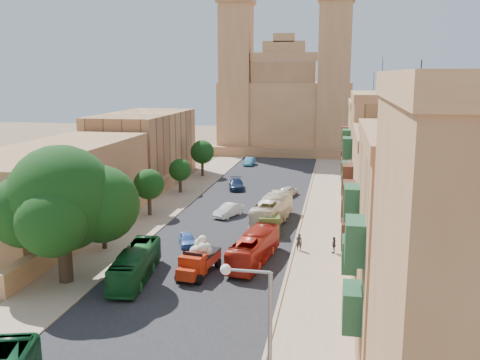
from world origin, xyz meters
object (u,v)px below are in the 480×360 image
(street_tree_d, at_px, (202,152))
(red_truck, at_px, (199,259))
(bus_cream_east, at_px, (272,210))
(car_white_a, at_px, (229,210))
(car_white_b, at_px, (288,191))
(street_tree_a, at_px, (103,213))
(bus_green_north, at_px, (135,264))
(street_tree_c, at_px, (180,170))
(street_tree_b, at_px, (149,184))
(pedestrian_a, at_px, (299,242))
(car_cream, at_px, (276,214))
(ficus_tree, at_px, (63,202))
(olive_pickup, at_px, (268,222))
(streetlamp, at_px, (258,338))
(car_dkblue, at_px, (236,184))
(car_blue_b, at_px, (249,161))
(bus_red_east, at_px, (254,248))
(car_blue_a, at_px, (187,239))
(church, at_px, (286,105))
(pedestrian_c, at_px, (334,245))

(street_tree_d, distance_m, red_truck, 42.06)
(bus_cream_east, xyz_separation_m, car_white_a, (-5.09, 1.80, -0.70))
(car_white_a, distance_m, car_white_b, 12.64)
(street_tree_a, bearing_deg, bus_green_north, -50.04)
(street_tree_a, xyz_separation_m, street_tree_c, (0.00, 24.00, -0.26))
(car_white_b, bearing_deg, street_tree_b, 58.37)
(bus_green_north, distance_m, pedestrian_a, 15.11)
(car_white_a, height_order, car_cream, car_white_a)
(car_white_a, bearing_deg, street_tree_c, 152.47)
(ficus_tree, bearing_deg, olive_pickup, 50.01)
(street_tree_d, relative_size, streetlamp, 0.69)
(olive_pickup, bearing_deg, streetlamp, -83.38)
(red_truck, xyz_separation_m, car_dkblue, (-3.10, 32.09, -0.62))
(pedestrian_a, bearing_deg, olive_pickup, -52.33)
(ficus_tree, bearing_deg, car_blue_b, 84.90)
(street_tree_a, height_order, car_white_b, street_tree_a)
(ficus_tree, xyz_separation_m, olive_pickup, (13.41, 15.99, -5.28))
(ficus_tree, relative_size, red_truck, 1.97)
(street_tree_c, height_order, streetlamp, streetlamp)
(street_tree_b, relative_size, car_white_b, 1.32)
(street_tree_b, xyz_separation_m, car_white_b, (14.48, 12.33, -2.84))
(streetlamp, xyz_separation_m, bus_red_east, (-3.72, 22.70, -3.93))
(car_cream, bearing_deg, red_truck, 67.60)
(street_tree_b, height_order, pedestrian_a, street_tree_b)
(olive_pickup, bearing_deg, street_tree_b, 164.06)
(car_white_a, relative_size, car_blue_b, 1.05)
(car_blue_a, xyz_separation_m, car_dkblue, (-0.14, 25.13, 0.13))
(street_tree_a, distance_m, car_blue_b, 47.74)
(car_white_a, xyz_separation_m, pedestrian_a, (8.59, -10.37, 0.09))
(church, bearing_deg, olive_pickup, -86.09)
(ficus_tree, xyz_separation_m, car_white_b, (13.88, 32.32, -5.56))
(church, height_order, street_tree_a, church)
(church, xyz_separation_m, street_tree_c, (-10.00, -42.61, -6.47))
(ficus_tree, xyz_separation_m, red_truck, (9.53, 3.25, -4.92))
(car_dkblue, bearing_deg, ficus_tree, -112.98)
(street_tree_b, xyz_separation_m, red_truck, (10.12, -16.75, -2.20))
(street_tree_a, bearing_deg, car_blue_a, 17.17)
(bus_red_east, height_order, car_dkblue, bus_red_east)
(street_tree_a, height_order, street_tree_c, street_tree_a)
(street_tree_b, distance_m, car_blue_b, 35.89)
(street_tree_b, relative_size, streetlamp, 0.64)
(church, relative_size, street_tree_c, 7.96)
(pedestrian_c, bearing_deg, car_white_b, -162.60)
(street_tree_b, xyz_separation_m, car_dkblue, (7.02, 15.34, -2.82))
(car_cream, distance_m, pedestrian_c, 12.30)
(street_tree_b, height_order, street_tree_c, street_tree_b)
(car_white_a, relative_size, car_cream, 0.98)
(street_tree_d, bearing_deg, olive_pickup, -63.42)
(bus_green_north, relative_size, car_white_b, 2.22)
(bus_cream_east, relative_size, car_white_a, 2.36)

